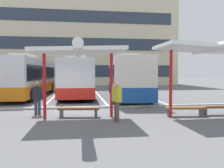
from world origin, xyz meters
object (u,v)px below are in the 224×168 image
(bench_1, at_px, (79,110))
(waiting_passenger_1, at_px, (117,98))
(waiting_shelter_1, at_px, (78,53))
(waiting_shelter_2, at_px, (208,50))
(coach_bus_2, at_px, (126,78))
(coach_bus_1, at_px, (76,78))
(bench_3, at_px, (219,108))
(coach_bus_0, at_px, (29,78))
(bench_2, at_px, (185,109))
(waiting_passenger_2, at_px, (37,96))

(bench_1, height_order, waiting_passenger_1, waiting_passenger_1)
(waiting_shelter_1, height_order, waiting_passenger_1, waiting_shelter_1)
(waiting_shelter_2, bearing_deg, bench_1, 172.09)
(coach_bus_2, relative_size, waiting_shelter_1, 2.62)
(coach_bus_1, relative_size, bench_1, 5.24)
(bench_1, xyz_separation_m, waiting_shelter_2, (5.90, -0.82, 2.77))
(waiting_passenger_1, bearing_deg, coach_bus_1, 99.47)
(coach_bus_2, distance_m, bench_3, 9.32)
(coach_bus_0, bearing_deg, bench_2, -48.46)
(coach_bus_1, relative_size, bench_2, 5.41)
(coach_bus_0, xyz_separation_m, bench_1, (4.31, -10.01, -1.27))
(coach_bus_0, distance_m, waiting_shelter_2, 14.96)
(coach_bus_0, xyz_separation_m, coach_bus_1, (4.08, -0.42, -0.04))
(waiting_shelter_2, bearing_deg, coach_bus_0, 133.31)
(coach_bus_1, height_order, waiting_passenger_2, coach_bus_1)
(coach_bus_1, bearing_deg, waiting_shelter_1, -88.70)
(waiting_passenger_1, xyz_separation_m, waiting_passenger_2, (-3.59, 2.17, -0.08))
(coach_bus_0, relative_size, waiting_shelter_1, 2.50)
(bench_2, bearing_deg, waiting_shelter_1, 179.58)
(coach_bus_0, height_order, bench_2, coach_bus_0)
(bench_3, bearing_deg, bench_2, -177.11)
(coach_bus_1, xyz_separation_m, waiting_passenger_2, (-1.78, -8.68, -0.65))
(waiting_shelter_1, distance_m, bench_2, 5.64)
(bench_3, bearing_deg, bench_1, 176.58)
(bench_1, distance_m, bench_2, 5.03)
(coach_bus_2, height_order, waiting_passenger_1, coach_bus_2)
(waiting_passenger_2, bearing_deg, waiting_passenger_1, -31.15)
(bench_2, bearing_deg, waiting_passenger_1, -167.38)
(waiting_shelter_1, distance_m, waiting_passenger_1, 2.63)
(waiting_shelter_1, height_order, waiting_passenger_2, waiting_shelter_1)
(coach_bus_1, distance_m, bench_1, 9.67)
(coach_bus_2, distance_m, waiting_passenger_2, 9.58)
(waiting_shelter_1, bearing_deg, bench_1, 90.00)
(waiting_passenger_1, bearing_deg, coach_bus_0, 117.59)
(coach_bus_0, distance_m, bench_2, 14.10)
(coach_bus_1, bearing_deg, bench_2, -62.59)
(coach_bus_0, xyz_separation_m, coach_bus_2, (8.25, -1.63, -0.03))
(waiting_shelter_2, xyz_separation_m, waiting_passenger_1, (-4.32, -0.44, -2.11))
(coach_bus_0, bearing_deg, bench_1, -66.71)
(waiting_passenger_1, bearing_deg, waiting_shelter_1, 153.10)
(coach_bus_1, distance_m, coach_bus_2, 4.34)
(coach_bus_1, xyz_separation_m, bench_1, (0.23, -9.59, -1.24))
(waiting_shelter_1, bearing_deg, coach_bus_0, 112.36)
(waiting_shelter_1, height_order, bench_3, waiting_shelter_1)
(waiting_shelter_1, bearing_deg, coach_bus_2, 65.95)
(coach_bus_2, bearing_deg, coach_bus_1, 163.87)
(coach_bus_2, distance_m, bench_2, 9.03)
(waiting_passenger_1, bearing_deg, bench_2, 12.62)
(bench_2, height_order, bench_3, same)
(bench_2, bearing_deg, waiting_shelter_2, -19.72)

